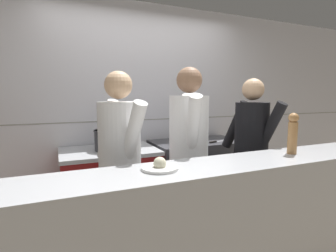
{
  "coord_description": "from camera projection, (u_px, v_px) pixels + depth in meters",
  "views": [
    {
      "loc": [
        -1.04,
        -1.8,
        1.47
      ],
      "look_at": [
        0.02,
        0.65,
        1.15
      ],
      "focal_mm": 28.0,
      "sensor_mm": 36.0,
      "label": 1
    }
  ],
  "objects": [
    {
      "name": "mixing_bowl_steel",
      "position": [
        194.0,
        137.0,
        3.3
      ],
      "size": [
        0.28,
        0.28,
        0.08
      ],
      "color": "#B7BABF",
      "rests_on": "prep_counter"
    },
    {
      "name": "prep_counter",
      "position": [
        197.0,
        176.0,
        3.33
      ],
      "size": [
        1.13,
        0.65,
        0.89
      ],
      "color": "#38383D",
      "rests_on": "ground_plane"
    },
    {
      "name": "chef_head_cook",
      "position": [
        120.0,
        163.0,
        2.11
      ],
      "size": [
        0.42,
        0.72,
        1.65
      ],
      "rotation": [
        0.0,
        0.0,
        0.28
      ],
      "color": "black",
      "rests_on": "ground_plane"
    },
    {
      "name": "chefs_knife",
      "position": [
        219.0,
        141.0,
        3.22
      ],
      "size": [
        0.4,
        0.14,
        0.02
      ],
      "color": "#B7BABF",
      "rests_on": "prep_counter"
    },
    {
      "name": "chef_sous",
      "position": [
        189.0,
        153.0,
        2.36
      ],
      "size": [
        0.44,
        0.74,
        1.71
      ],
      "rotation": [
        0.0,
        0.0,
        -0.33
      ],
      "color": "black",
      "rests_on": "ground_plane"
    },
    {
      "name": "oven_range",
      "position": [
        110.0,
        188.0,
        2.9
      ],
      "size": [
        1.02,
        0.71,
        0.88
      ],
      "color": "maroon",
      "rests_on": "ground_plane"
    },
    {
      "name": "chef_line",
      "position": [
        251.0,
        150.0,
        2.66
      ],
      "size": [
        0.41,
        0.71,
        1.63
      ],
      "rotation": [
        0.0,
        0.0,
        0.29
      ],
      "color": "black",
      "rests_on": "ground_plane"
    },
    {
      "name": "pepper_mill",
      "position": [
        293.0,
        132.0,
        2.06
      ],
      "size": [
        0.08,
        0.08,
        0.33
      ],
      "color": "#AD7A47",
      "rests_on": "pass_counter"
    },
    {
      "name": "stock_pot",
      "position": [
        110.0,
        139.0,
        2.81
      ],
      "size": [
        0.33,
        0.33,
        0.22
      ],
      "color": "#2D2D33",
      "rests_on": "oven_range"
    },
    {
      "name": "wall_back_tiled",
      "position": [
        143.0,
        108.0,
        3.37
      ],
      "size": [
        8.0,
        0.06,
        2.6
      ],
      "color": "silver",
      "rests_on": "ground_plane"
    },
    {
      "name": "pass_counter",
      "position": [
        229.0,
        231.0,
        1.87
      ],
      "size": [
        3.03,
        0.45,
        1.0
      ],
      "color": "#B7BABF",
      "rests_on": "ground_plane"
    },
    {
      "name": "plated_dish_main",
      "position": [
        160.0,
        166.0,
        1.64
      ],
      "size": [
        0.23,
        0.23,
        0.08
      ],
      "color": "white",
      "rests_on": "pass_counter"
    }
  ]
}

